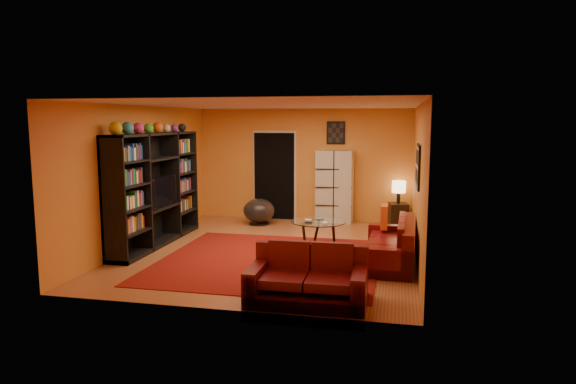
% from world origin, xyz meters
% --- Properties ---
extents(floor, '(6.00, 6.00, 0.00)m').
position_xyz_m(floor, '(0.00, 0.00, 0.00)').
color(floor, brown).
rests_on(floor, ground).
extents(ceiling, '(6.00, 6.00, 0.00)m').
position_xyz_m(ceiling, '(0.00, 0.00, 2.60)').
color(ceiling, white).
rests_on(ceiling, wall_back).
extents(wall_back, '(6.00, 0.00, 6.00)m').
position_xyz_m(wall_back, '(0.00, 3.00, 1.30)').
color(wall_back, orange).
rests_on(wall_back, floor).
extents(wall_front, '(6.00, 0.00, 6.00)m').
position_xyz_m(wall_front, '(0.00, -3.00, 1.30)').
color(wall_front, orange).
rests_on(wall_front, floor).
extents(wall_left, '(0.00, 6.00, 6.00)m').
position_xyz_m(wall_left, '(-2.50, 0.00, 1.30)').
color(wall_left, orange).
rests_on(wall_left, floor).
extents(wall_right, '(0.00, 6.00, 6.00)m').
position_xyz_m(wall_right, '(2.50, 0.00, 1.30)').
color(wall_right, orange).
rests_on(wall_right, floor).
extents(rug, '(3.60, 3.60, 0.01)m').
position_xyz_m(rug, '(0.10, -0.70, 0.01)').
color(rug, '#600E0A').
rests_on(rug, floor).
extents(doorway, '(0.95, 0.10, 2.04)m').
position_xyz_m(doorway, '(-0.70, 2.96, 1.02)').
color(doorway, black).
rests_on(doorway, floor).
extents(wall_art_right, '(0.03, 1.00, 0.70)m').
position_xyz_m(wall_art_right, '(2.48, -0.30, 1.60)').
color(wall_art_right, black).
rests_on(wall_art_right, wall_right).
extents(wall_art_back, '(0.42, 0.03, 0.52)m').
position_xyz_m(wall_art_back, '(0.75, 2.98, 2.05)').
color(wall_art_back, black).
rests_on(wall_art_back, wall_back).
extents(entertainment_unit, '(0.45, 3.00, 2.10)m').
position_xyz_m(entertainment_unit, '(-2.27, 0.00, 1.05)').
color(entertainment_unit, black).
rests_on(entertainment_unit, floor).
extents(tv, '(1.01, 0.13, 0.58)m').
position_xyz_m(tv, '(-2.23, 0.03, 1.01)').
color(tv, black).
rests_on(tv, entertainment_unit).
extents(sofa, '(0.85, 1.98, 0.85)m').
position_xyz_m(sofa, '(2.13, -0.43, 0.29)').
color(sofa, '#4D0A0F').
rests_on(sofa, rug).
extents(loveseat, '(1.53, 0.94, 0.85)m').
position_xyz_m(loveseat, '(1.06, -2.42, 0.28)').
color(loveseat, '#4D0A0F').
rests_on(loveseat, rug).
extents(throw_pillow, '(0.12, 0.42, 0.42)m').
position_xyz_m(throw_pillow, '(1.95, 0.37, 0.63)').
color(throw_pillow, '#E85719').
rests_on(throw_pillow, sofa).
extents(coffee_table, '(1.00, 1.00, 0.50)m').
position_xyz_m(coffee_table, '(0.77, 0.32, 0.46)').
color(coffee_table, silver).
rests_on(coffee_table, floor).
extents(storage_cabinet, '(0.85, 0.43, 1.66)m').
position_xyz_m(storage_cabinet, '(0.76, 2.80, 0.83)').
color(storage_cabinet, '#BBB8AC').
rests_on(storage_cabinet, floor).
extents(bowl_chair, '(0.72, 0.72, 0.58)m').
position_xyz_m(bowl_chair, '(-0.88, 2.21, 0.31)').
color(bowl_chair, black).
rests_on(bowl_chair, floor).
extents(side_table, '(0.48, 0.48, 0.50)m').
position_xyz_m(side_table, '(2.20, 2.75, 0.25)').
color(side_table, black).
rests_on(side_table, floor).
extents(table_lamp, '(0.30, 0.30, 0.50)m').
position_xyz_m(table_lamp, '(2.20, 2.75, 0.86)').
color(table_lamp, black).
rests_on(table_lamp, side_table).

